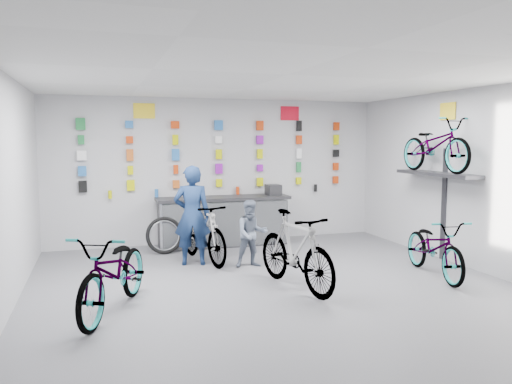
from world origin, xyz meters
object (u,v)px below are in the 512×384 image
object	(u,v)px
bike_center	(295,250)
bike_service	(203,232)
counter	(224,222)
clerk	(192,215)
bike_right	(435,247)
customer	(252,234)
bike_left	(115,272)

from	to	relation	value
bike_center	bike_service	world-z (taller)	bike_center
bike_center	bike_service	bearing A→B (deg)	104.14
counter	clerk	xyz separation A→B (m)	(-0.90, -1.36, 0.37)
bike_center	bike_right	xyz separation A→B (m)	(2.34, -0.06, -0.09)
bike_right	customer	size ratio (longest dim) A/B	1.57
bike_service	customer	world-z (taller)	customer
customer	counter	bearing A→B (deg)	94.72
bike_right	counter	bearing A→B (deg)	138.53
bike_right	clerk	size ratio (longest dim) A/B	1.04
bike_service	customer	distance (m)	0.92
clerk	counter	bearing A→B (deg)	-111.34
bike_service	clerk	world-z (taller)	clerk
counter	bike_right	size ratio (longest dim) A/B	1.51
bike_center	counter	bearing A→B (deg)	83.04
bike_left	customer	size ratio (longest dim) A/B	1.74
bike_left	clerk	distance (m)	2.53
bike_left	bike_right	bearing A→B (deg)	26.22
counter	clerk	world-z (taller)	clerk
bike_center	customer	size ratio (longest dim) A/B	1.64
bike_center	bike_right	distance (m)	2.35
bike_service	bike_left	bearing A→B (deg)	-138.36
counter	bike_right	world-z (taller)	counter
bike_left	bike_center	distance (m)	2.53
customer	bike_center	bearing A→B (deg)	-76.57
bike_left	bike_service	xyz separation A→B (m)	(1.57, 2.22, 0.02)
bike_left	customer	distance (m)	2.82
bike_left	bike_service	world-z (taller)	bike_service
counter	bike_center	world-z (taller)	bike_center
counter	bike_service	xyz separation A→B (m)	(-0.69, -1.24, 0.05)
bike_left	bike_center	size ratio (longest dim) A/B	1.06
bike_center	bike_service	distance (m)	2.18
bike_left	bike_center	bearing A→B (deg)	29.69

